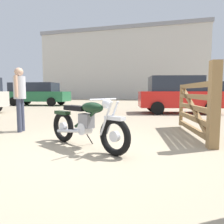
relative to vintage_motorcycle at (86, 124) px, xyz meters
The scene contains 7 objects.
ground_plane 0.46m from the vintage_motorcycle, 64.35° to the right, with size 80.00×80.00×0.00m, color gray.
vintage_motorcycle is the anchor object (origin of this frame).
timber_gate 2.57m from the vintage_motorcycle, 33.59° to the left, with size 0.51×2.53×1.60m.
bystander 2.58m from the vintage_motorcycle, 153.14° to the left, with size 0.30×0.45×1.66m.
dark_sedan_left 7.41m from the vintage_motorcycle, 73.52° to the left, with size 4.14×2.35×1.78m.
red_hatchback_near 13.58m from the vintage_motorcycle, 126.71° to the left, with size 4.81×2.22×1.74m.
industrial_building 30.13m from the vintage_motorcycle, 98.59° to the left, with size 23.84×10.48×9.87m.
Camera 1 is at (1.32, -3.53, 1.04)m, focal length 33.61 mm.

